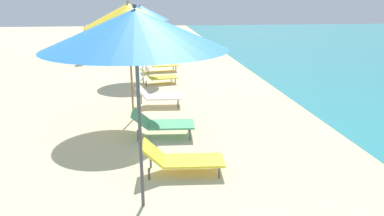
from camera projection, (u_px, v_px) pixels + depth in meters
name	position (u px, v px, depth m)	size (l,w,h in m)	color
umbrella_second	(135.00, 29.00, 4.59)	(2.41, 2.41, 2.88)	#4C4C51
lounger_second_shoreside	(181.00, 158.00, 6.27)	(1.45, 0.65, 0.57)	yellow
umbrella_third	(128.00, 16.00, 8.35)	(2.12, 2.12, 2.89)	olive
lounger_third_shoreside	(158.00, 96.00, 10.17)	(1.31, 0.68, 0.60)	white
lounger_third_inland	(162.00, 123.00, 7.91)	(1.40, 0.72, 0.59)	#4CA572
umbrella_farthest	(141.00, 13.00, 13.01)	(2.06, 2.06, 2.75)	silver
lounger_farthest_shoreside	(160.00, 64.00, 14.91)	(1.47, 0.83, 0.59)	yellow
lounger_farthest_inland	(158.00, 76.00, 12.79)	(1.36, 0.85, 0.55)	yellow
person_walking_near	(87.00, 39.00, 17.04)	(0.34, 0.42, 1.73)	#262628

